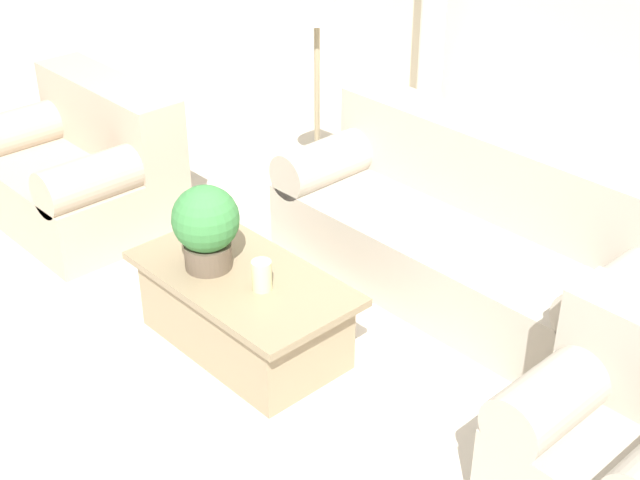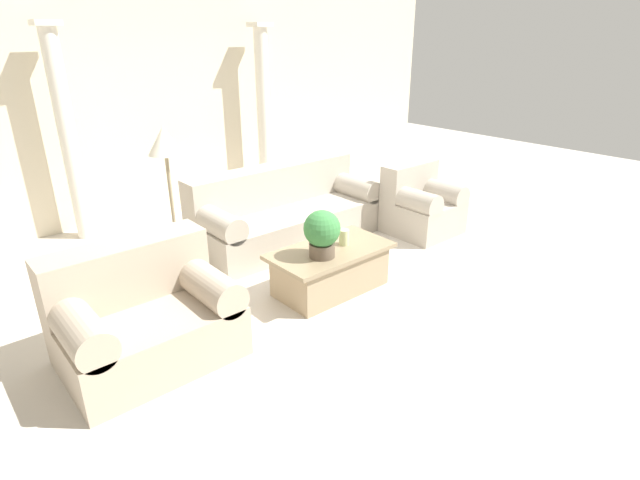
{
  "view_description": "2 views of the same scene",
  "coord_description": "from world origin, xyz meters",
  "px_view_note": "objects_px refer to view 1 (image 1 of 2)",
  "views": [
    {
      "loc": [
        2.93,
        -2.74,
        2.82
      ],
      "look_at": [
        0.14,
        -0.14,
        0.59
      ],
      "focal_mm": 50.0,
      "sensor_mm": 36.0,
      "label": 1
    },
    {
      "loc": [
        -3.0,
        -3.69,
        2.35
      ],
      "look_at": [
        -0.07,
        -0.32,
        0.48
      ],
      "focal_mm": 28.0,
      "sensor_mm": 36.0,
      "label": 2
    }
  ],
  "objects_px": {
    "coffee_table": "(244,310)",
    "potted_plant": "(206,225)",
    "sofa_long": "(473,233)",
    "loveseat": "(84,166)",
    "floor_lamp": "(317,12)",
    "armchair": "(624,438)"
  },
  "relations": [
    {
      "from": "coffee_table",
      "to": "potted_plant",
      "type": "distance_m",
      "value": 0.49
    },
    {
      "from": "sofa_long",
      "to": "coffee_table",
      "type": "relative_size",
      "value": 1.89
    },
    {
      "from": "sofa_long",
      "to": "loveseat",
      "type": "distance_m",
      "value": 2.51
    },
    {
      "from": "coffee_table",
      "to": "floor_lamp",
      "type": "bearing_deg",
      "value": 124.04
    },
    {
      "from": "sofa_long",
      "to": "potted_plant",
      "type": "relative_size",
      "value": 5.08
    },
    {
      "from": "sofa_long",
      "to": "armchair",
      "type": "distance_m",
      "value": 1.7
    },
    {
      "from": "coffee_table",
      "to": "floor_lamp",
      "type": "relative_size",
      "value": 0.78
    },
    {
      "from": "sofa_long",
      "to": "floor_lamp",
      "type": "relative_size",
      "value": 1.48
    },
    {
      "from": "sofa_long",
      "to": "loveseat",
      "type": "height_order",
      "value": "same"
    },
    {
      "from": "sofa_long",
      "to": "armchair",
      "type": "relative_size",
      "value": 2.68
    },
    {
      "from": "potted_plant",
      "to": "floor_lamp",
      "type": "bearing_deg",
      "value": 117.5
    },
    {
      "from": "loveseat",
      "to": "coffee_table",
      "type": "relative_size",
      "value": 1.05
    },
    {
      "from": "floor_lamp",
      "to": "armchair",
      "type": "xyz_separation_m",
      "value": [
        2.81,
        -0.95,
        -0.93
      ]
    },
    {
      "from": "loveseat",
      "to": "coffee_table",
      "type": "bearing_deg",
      "value": -4.41
    },
    {
      "from": "sofa_long",
      "to": "coffee_table",
      "type": "distance_m",
      "value": 1.37
    },
    {
      "from": "floor_lamp",
      "to": "armchair",
      "type": "bearing_deg",
      "value": -18.61
    },
    {
      "from": "loveseat",
      "to": "sofa_long",
      "type": "bearing_deg",
      "value": 27.45
    },
    {
      "from": "coffee_table",
      "to": "potted_plant",
      "type": "bearing_deg",
      "value": -157.29
    },
    {
      "from": "coffee_table",
      "to": "armchair",
      "type": "distance_m",
      "value": 1.94
    },
    {
      "from": "coffee_table",
      "to": "armchair",
      "type": "bearing_deg",
      "value": 12.6
    },
    {
      "from": "loveseat",
      "to": "coffee_table",
      "type": "xyz_separation_m",
      "value": [
        1.79,
        -0.14,
        -0.14
      ]
    },
    {
      "from": "floor_lamp",
      "to": "armchair",
      "type": "distance_m",
      "value": 3.11
    }
  ]
}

